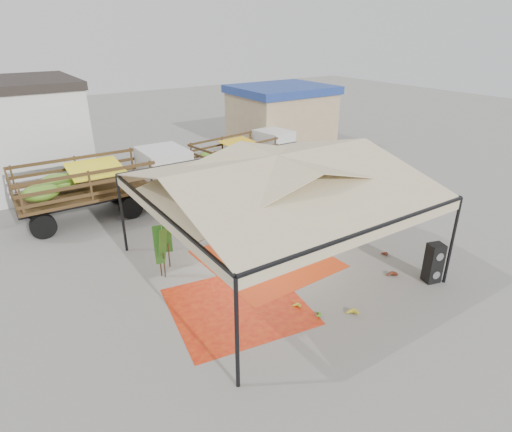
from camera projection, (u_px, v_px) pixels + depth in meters
ground at (275, 265)px, 15.14m from camera, size 90.00×90.00×0.00m
canopy_tent at (277, 177)px, 13.80m from camera, size 8.10×8.10×4.00m
building_tan at (281, 116)px, 29.24m from camera, size 6.30×5.30×4.10m
tarp_left at (238, 306)px, 12.93m from camera, size 4.39×4.24×0.01m
tarp_right at (266, 259)px, 15.54m from camera, size 4.30×4.50×0.01m
banana_heap at (275, 217)px, 17.44m from camera, size 5.60×4.61×1.19m
hand_yellow_a at (296, 306)px, 12.79m from camera, size 0.47×0.43×0.18m
hand_yellow_b at (352, 313)px, 12.45m from camera, size 0.63×0.59×0.23m
hand_red_a at (383, 254)px, 15.70m from camera, size 0.49×0.43×0.19m
hand_red_b at (392, 275)px, 14.35m from camera, size 0.64×0.62×0.23m
hand_green at (316, 313)px, 12.47m from camera, size 0.49×0.49×0.17m
hanging_bunches at (316, 175)px, 16.04m from camera, size 4.74×0.24×0.20m
speaker_stack at (434, 263)px, 13.94m from camera, size 0.60×0.55×1.36m
banana_leaves at (166, 273)px, 14.67m from camera, size 0.96×1.36×3.70m
vendor at (223, 222)px, 16.53m from camera, size 0.66×0.51×1.62m
truck_left at (113, 179)px, 18.92m from camera, size 7.42×2.67×2.54m
truck_right at (248, 150)px, 24.17m from camera, size 6.41×2.98×2.12m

